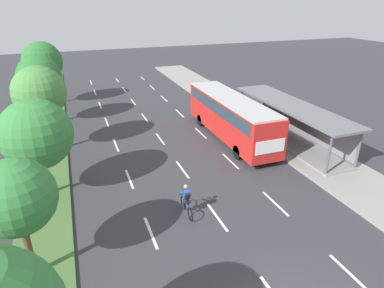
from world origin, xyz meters
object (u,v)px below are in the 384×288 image
Objects in this scene: cyclist at (187,201)px; median_tree_second at (16,198)px; bus at (231,114)px; median_tree_farthest at (42,61)px; bus_shelter at (293,118)px; median_tree_fifth at (39,77)px; median_tree_third at (36,134)px; median_tree_fourth at (39,92)px.

median_tree_second is (-7.15, -1.74, 2.93)m from cyclist.
bus is 1.78× the size of median_tree_farthest.
bus_shelter is 2.03× the size of median_tree_fifth.
median_tree_fifth is (-18.01, 10.80, 2.35)m from bus_shelter.
median_tree_fifth reaches higher than cyclist.
cyclist is 8.66m from median_tree_third.
median_tree_second is 0.80× the size of median_tree_farthest.
median_tree_fourth is (-6.78, 10.73, 3.65)m from cyclist.
cyclist is 0.36× the size of median_tree_second.
bus is at bearing -10.18° from median_tree_fourth.
bus is 1.90× the size of median_tree_fifth.
median_tree_fifth is (0.05, 18.71, 0.50)m from median_tree_second.
median_tree_second is 18.71m from median_tree_fifth.
median_tree_third is 6.28m from median_tree_fourth.
median_tree_farthest is at bearing 90.78° from median_tree_third.
median_tree_farthest is (-7.04, 23.20, 3.70)m from cyclist.
median_tree_fourth is at bearing -87.12° from median_tree_fifth.
bus_shelter is 1.07× the size of bus.
bus_shelter is 1.90× the size of median_tree_farthest.
bus reaches higher than bus_shelter.
median_tree_fifth is 0.94× the size of median_tree_farthest.
cyclist is 24.53m from median_tree_farthest.
median_tree_second is (-13.78, -10.06, 1.65)m from bus.
bus is at bearing 153.26° from bus_shelter.
median_tree_farthest is (-13.67, 14.88, 2.42)m from bus.
median_tree_third is at bearing -164.08° from bus.
median_tree_second reaches higher than cyclist.
median_tree_second reaches higher than bus_shelter.
median_tree_farthest is at bearing 132.58° from bus.
median_tree_fifth reaches higher than median_tree_third.
median_tree_farthest reaches higher than bus_shelter.
median_tree_farthest is at bearing 89.74° from median_tree_second.
median_tree_fourth reaches higher than median_tree_second.
median_tree_second is at bearing -156.36° from bus_shelter.
bus is 10.72m from cyclist.
median_tree_third is (-6.78, 4.50, 2.95)m from cyclist.
bus is 17.15m from median_tree_second.
median_tree_third is 12.48m from median_tree_fifth.
cyclist is at bearing -67.31° from median_tree_fifth.
median_tree_third is at bearing -89.22° from median_tree_farthest.
median_tree_second is 6.25m from median_tree_third.
bus is 16.37m from median_tree_fifth.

